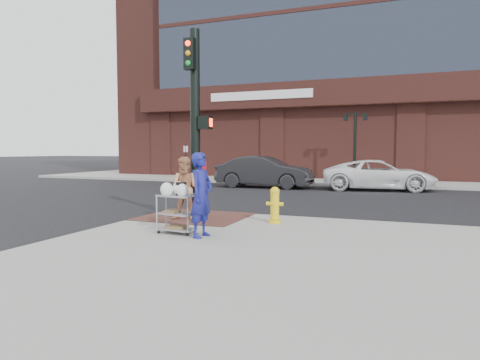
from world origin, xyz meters
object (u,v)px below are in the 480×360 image
at_px(lamp_post, 355,139).
at_px(pedestrian_tan, 186,188).
at_px(minivan_white, 379,175).
at_px(traffic_signal_pole, 196,118).
at_px(utility_cart, 177,210).
at_px(woman_blue, 201,195).
at_px(sedan_dark, 264,172).
at_px(fire_hydrant, 275,205).

xyz_separation_m(lamp_post, pedestrian_tan, (-2.56, -15.64, -1.64)).
bearing_deg(minivan_white, lamp_post, 16.12).
bearing_deg(traffic_signal_pole, minivan_white, 71.35).
xyz_separation_m(traffic_signal_pole, utility_cart, (0.60, -2.10, -2.17)).
height_order(lamp_post, traffic_signal_pole, traffic_signal_pole).
distance_m(traffic_signal_pole, pedestrian_tan, 1.90).
relative_size(woman_blue, pedestrian_tan, 1.08).
bearing_deg(woman_blue, sedan_dark, 17.73).
height_order(sedan_dark, minivan_white, sedan_dark).
distance_m(woman_blue, fire_hydrant, 2.44).
bearing_deg(sedan_dark, utility_cart, -170.52).
relative_size(traffic_signal_pole, sedan_dark, 0.99).
distance_m(traffic_signal_pole, minivan_white, 12.70).
bearing_deg(utility_cart, traffic_signal_pole, 105.94).
relative_size(traffic_signal_pole, fire_hydrant, 5.47).
bearing_deg(fire_hydrant, traffic_signal_pole, 178.79).
xyz_separation_m(pedestrian_tan, minivan_white, (4.09, 12.28, -0.23)).
bearing_deg(sedan_dark, pedestrian_tan, -172.39).
height_order(lamp_post, woman_blue, lamp_post).
xyz_separation_m(pedestrian_tan, utility_cart, (0.68, -1.69, -0.31)).
relative_size(lamp_post, pedestrian_tan, 2.42).
bearing_deg(utility_cart, lamp_post, 83.82).
xyz_separation_m(lamp_post, minivan_white, (1.53, -3.36, -1.87)).
distance_m(lamp_post, utility_cart, 17.54).
relative_size(utility_cart, fire_hydrant, 1.24).
height_order(traffic_signal_pole, minivan_white, traffic_signal_pole).
height_order(traffic_signal_pole, fire_hydrant, traffic_signal_pole).
bearing_deg(utility_cart, fire_hydrant, 51.72).
xyz_separation_m(sedan_dark, utility_cart, (2.30, -13.30, -0.17)).
relative_size(lamp_post, sedan_dark, 0.79).
bearing_deg(traffic_signal_pole, sedan_dark, 98.62).
bearing_deg(traffic_signal_pole, utility_cart, -74.06).
bearing_deg(pedestrian_tan, minivan_white, 57.93).
bearing_deg(woman_blue, fire_hydrant, -17.88).
relative_size(lamp_post, woman_blue, 2.25).
xyz_separation_m(woman_blue, sedan_dark, (-2.98, 13.45, -0.21)).
xyz_separation_m(woman_blue, pedestrian_tan, (-1.36, 1.84, -0.06)).
bearing_deg(lamp_post, traffic_signal_pole, -99.24).
distance_m(pedestrian_tan, sedan_dark, 11.73).
xyz_separation_m(woman_blue, fire_hydrant, (0.94, 2.21, -0.42)).
bearing_deg(lamp_post, minivan_white, -65.51).
height_order(woman_blue, utility_cart, woman_blue).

